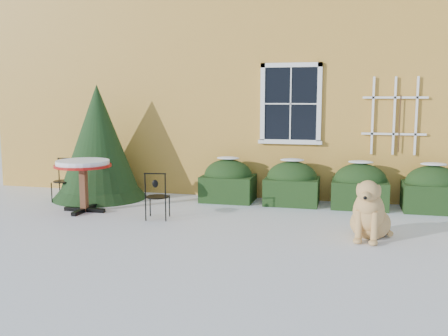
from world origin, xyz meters
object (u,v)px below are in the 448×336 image
(bistro_table, at_px, (83,169))
(dog, at_px, (369,215))
(evergreen_shrub, at_px, (99,153))
(patio_chair_near, at_px, (157,196))
(patio_chair_far, at_px, (64,180))

(bistro_table, distance_m, dog, 5.11)
(evergreen_shrub, xyz_separation_m, dog, (5.38, -1.89, -0.57))
(evergreen_shrub, height_order, dog, evergreen_shrub)
(evergreen_shrub, distance_m, bistro_table, 1.29)
(evergreen_shrub, height_order, patio_chair_near, evergreen_shrub)
(bistro_table, relative_size, dog, 1.02)
(evergreen_shrub, xyz_separation_m, patio_chair_near, (1.86, -1.46, -0.54))
(evergreen_shrub, bearing_deg, patio_chair_near, -38.04)
(bistro_table, bearing_deg, patio_chair_far, 137.88)
(evergreen_shrub, height_order, patio_chair_far, evergreen_shrub)
(patio_chair_near, height_order, dog, dog)
(dog, bearing_deg, patio_chair_far, 176.71)
(evergreen_shrub, distance_m, patio_chair_near, 2.43)
(patio_chair_near, bearing_deg, patio_chair_far, -32.73)
(patio_chair_near, bearing_deg, evergreen_shrub, -47.64)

